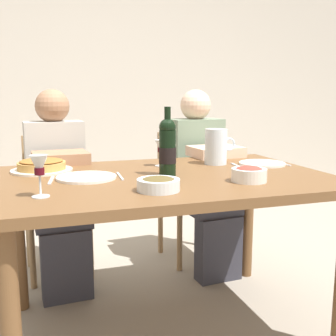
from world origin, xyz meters
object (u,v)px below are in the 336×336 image
at_px(chair_left, 55,194).
at_px(olive_bowl, 158,184).
at_px(wine_glass_left_diner, 161,148).
at_px(chair_right, 187,186).
at_px(dining_table, 165,195).
at_px(wine_glass_right_diner, 39,168).
at_px(dinner_plate_right_setting, 86,177).
at_px(diner_right, 203,175).
at_px(wine_bottle, 168,147).
at_px(salad_bowl, 249,174).
at_px(water_pitcher, 216,149).
at_px(baked_tart, 42,166).
at_px(diner_left, 58,183).
at_px(dinner_plate_left_setting, 262,164).

bearing_deg(chair_left, olive_bowl, 102.23).
xyz_separation_m(wine_glass_left_diner, chair_right, (0.39, 0.63, -0.36)).
distance_m(dining_table, wine_glass_right_diner, 0.64).
relative_size(dining_table, chair_left, 1.72).
relative_size(olive_bowl, wine_glass_right_diner, 1.08).
bearing_deg(olive_bowl, wine_glass_left_diner, 71.73).
xyz_separation_m(dinner_plate_right_setting, diner_right, (0.81, 0.60, -0.15)).
xyz_separation_m(wine_glass_left_diner, chair_left, (-0.51, 0.66, -0.36)).
height_order(wine_bottle, salad_bowl, wine_bottle).
bearing_deg(olive_bowl, dining_table, 67.43).
bearing_deg(wine_bottle, water_pitcher, 33.45).
height_order(baked_tart, olive_bowl, baked_tart).
bearing_deg(water_pitcher, diner_left, 150.50).
distance_m(water_pitcher, wine_glass_left_diner, 0.30).
xyz_separation_m(dining_table, diner_left, (-0.44, 0.67, -0.05)).
bearing_deg(dinner_plate_right_setting, salad_bowl, -23.00).
distance_m(dining_table, wine_bottle, 0.22).
bearing_deg(wine_glass_left_diner, diner_left, 139.92).
bearing_deg(chair_left, baked_tart, 79.16).
relative_size(wine_bottle, dinner_plate_left_setting, 1.29).
bearing_deg(dinner_plate_left_setting, salad_bowl, -127.61).
relative_size(water_pitcher, olive_bowl, 1.13).
height_order(baked_tart, chair_right, chair_right).
distance_m(baked_tart, salad_bowl, 0.99).
height_order(baked_tart, wine_glass_right_diner, wine_glass_right_diner).
height_order(wine_glass_right_diner, diner_left, diner_left).
distance_m(dinner_plate_left_setting, chair_right, 0.81).
xyz_separation_m(salad_bowl, dinner_plate_left_setting, (0.28, 0.37, -0.03)).
relative_size(salad_bowl, wine_glass_left_diner, 1.10).
bearing_deg(dinner_plate_left_setting, dinner_plate_right_setting, -174.55).
distance_m(baked_tart, chair_left, 0.69).
bearing_deg(baked_tart, wine_bottle, -28.14).
bearing_deg(dinner_plate_left_setting, baked_tart, 171.85).
distance_m(wine_bottle, baked_tart, 0.63).
xyz_separation_m(wine_bottle, baked_tart, (-0.55, 0.29, -0.10)).
height_order(dining_table, baked_tart, baked_tart).
height_order(dining_table, water_pitcher, water_pitcher).
bearing_deg(baked_tart, chair_left, 82.65).
bearing_deg(wine_glass_left_diner, water_pitcher, -5.61).
relative_size(salad_bowl, wine_glass_right_diner, 0.98).
xyz_separation_m(water_pitcher, diner_right, (0.10, 0.42, -0.23)).
xyz_separation_m(dining_table, chair_left, (-0.45, 0.91, -0.17)).
distance_m(wine_glass_right_diner, diner_right, 1.37).
relative_size(salad_bowl, chair_right, 0.17).
distance_m(dinner_plate_right_setting, chair_left, 0.92).
bearing_deg(wine_glass_right_diner, olive_bowl, -4.88).
xyz_separation_m(wine_bottle, salad_bowl, (0.29, -0.23, -0.10)).
bearing_deg(wine_bottle, baked_tart, 151.86).
relative_size(salad_bowl, diner_left, 0.13).
relative_size(chair_right, diner_right, 0.75).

